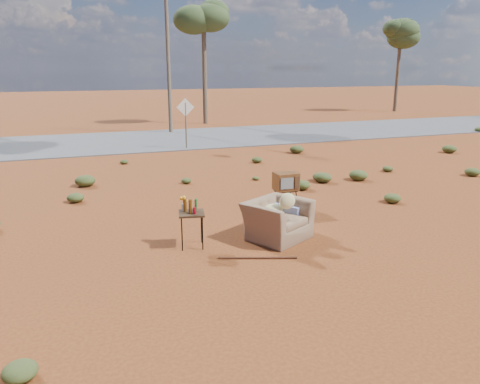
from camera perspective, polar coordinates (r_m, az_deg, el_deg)
name	(u,v)px	position (r m, az deg, el deg)	size (l,w,h in m)	color
ground	(262,249)	(9.26, 2.65, -6.92)	(140.00, 140.00, 0.00)	brown
highway	(142,140)	(23.40, -11.92, 6.17)	(140.00, 7.00, 0.04)	#565659
armchair	(280,214)	(9.76, 4.85, -2.67)	(1.60, 1.48, 1.07)	brown
tv_unit	(286,182)	(11.75, 5.62, 1.24)	(0.57, 0.47, 0.91)	black
side_table	(190,211)	(9.20, -6.16, -2.30)	(0.59, 0.59, 1.00)	#382614
rusty_bar	(258,258)	(8.78, 2.18, -8.02)	(0.04, 0.04, 1.47)	#522915
road_sign	(186,114)	(20.59, -6.65, 9.39)	(0.78, 0.06, 2.19)	brown
eucalyptus_center	(203,17)	(30.24, -4.47, 20.52)	(3.20, 3.20, 7.60)	brown
eucalyptus_right	(401,35)	(40.85, 19.01, 17.63)	(3.20, 3.20, 7.10)	brown
utility_pole_center	(168,54)	(25.98, -8.77, 16.29)	(1.40, 0.20, 8.00)	brown
scrub_patch	(172,192)	(13.00, -8.34, 0.03)	(17.49, 8.07, 0.33)	#404B20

